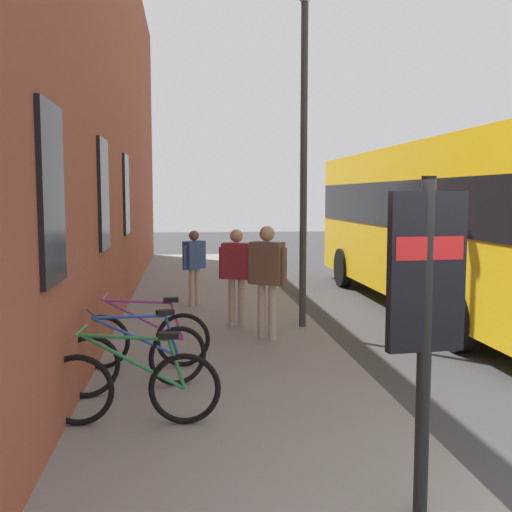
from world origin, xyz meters
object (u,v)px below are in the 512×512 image
city_bus (443,218)px  pedestrian_by_facade (237,267)px  bicycle_end_of_row (135,358)px  transit_info_sign (426,294)px  street_lamp (304,131)px  bicycle_beside_lamp (132,387)px  pedestrian_crossing_street (194,260)px  bicycle_mid_rack (143,339)px  pedestrian_near_bus (267,270)px

city_bus → pedestrian_by_facade: city_bus is taller
bicycle_end_of_row → pedestrian_by_facade: (3.43, -1.47, 0.64)m
transit_info_sign → pedestrian_by_facade: 6.57m
pedestrian_by_facade → street_lamp: (-0.16, -1.13, 2.32)m
bicycle_beside_lamp → transit_info_sign: 3.19m
pedestrian_by_facade → street_lamp: 2.59m
city_bus → pedestrian_crossing_street: (0.41, 5.13, -0.85)m
bicycle_end_of_row → bicycle_mid_rack: same height
bicycle_beside_lamp → street_lamp: street_lamp is taller
bicycle_mid_rack → pedestrian_by_facade: size_ratio=1.05×
bicycle_mid_rack → pedestrian_near_bus: pedestrian_near_bus is taller
bicycle_end_of_row → street_lamp: size_ratio=0.30×
bicycle_mid_rack → city_bus: size_ratio=0.17×
transit_info_sign → pedestrian_crossing_street: size_ratio=1.55×
pedestrian_near_bus → street_lamp: size_ratio=0.31×
bicycle_beside_lamp → pedestrian_crossing_street: size_ratio=1.14×
bicycle_beside_lamp → pedestrian_by_facade: size_ratio=1.05×
pedestrian_crossing_street → pedestrian_near_bus: bearing=-160.8°
pedestrian_near_bus → pedestrian_crossing_street: (3.13, 1.09, -0.15)m
bicycle_beside_lamp → transit_info_sign: transit_info_sign is taller
bicycle_mid_rack → city_bus: city_bus is taller
bicycle_end_of_row → bicycle_beside_lamp: bearing=-177.2°
bicycle_beside_lamp → pedestrian_by_facade: bearing=-17.5°
pedestrian_crossing_street → street_lamp: (-2.26, -1.83, 2.41)m
bicycle_mid_rack → city_bus: bearing=-54.8°
pedestrian_near_bus → bicycle_mid_rack: bearing=127.7°
bicycle_end_of_row → pedestrian_by_facade: size_ratio=1.00×
bicycle_end_of_row → pedestrian_near_bus: pedestrian_near_bus is taller
pedestrian_near_bus → pedestrian_by_facade: size_ratio=1.06×
bicycle_beside_lamp → pedestrian_by_facade: 4.75m
pedestrian_crossing_street → street_lamp: bearing=-141.0°
bicycle_beside_lamp → city_bus: (6.18, -5.85, 1.41)m
bicycle_mid_rack → bicycle_end_of_row: bearing=178.3°
bicycle_beside_lamp → pedestrian_by_facade: (4.49, -1.42, 0.64)m
pedestrian_near_bus → pedestrian_by_facade: (1.03, 0.39, -0.07)m
city_bus → bicycle_beside_lamp: bearing=136.6°
city_bus → bicycle_mid_rack: bearing=125.2°
pedestrian_near_bus → pedestrian_crossing_street: 3.32m
bicycle_end_of_row → street_lamp: street_lamp is taller
bicycle_end_of_row → street_lamp: 5.12m
transit_info_sign → pedestrian_near_bus: bearing=3.8°
transit_info_sign → city_bus: bearing=-24.2°
bicycle_beside_lamp → bicycle_mid_rack: same height
transit_info_sign → pedestrian_by_facade: (6.50, 0.75, -0.57)m
bicycle_beside_lamp → pedestrian_crossing_street: bearing=-6.2°
pedestrian_near_bus → transit_info_sign: bearing=-176.2°
bicycle_beside_lamp → city_bus: bearing=-43.4°
pedestrian_by_facade → street_lamp: size_ratio=0.29×
bicycle_mid_rack → pedestrian_crossing_street: size_ratio=1.14×
city_bus → street_lamp: (-1.85, 3.30, 1.55)m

